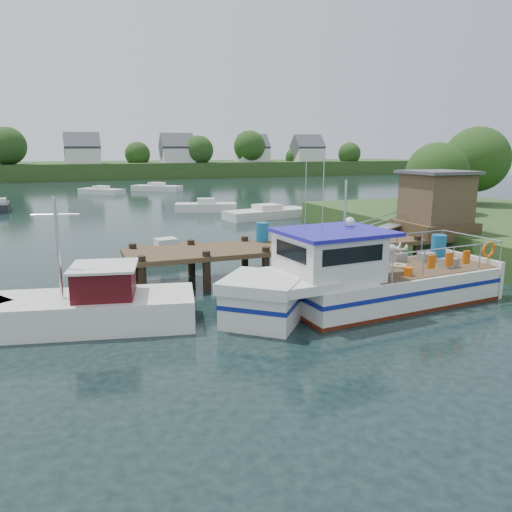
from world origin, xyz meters
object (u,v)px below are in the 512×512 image
object	(u,v)px
moored_b	(206,207)
moored_e	(1,206)
moored_far	(157,188)
moored_c	(267,213)
lobster_boat	(360,281)
moored_d	(101,191)
dock	(392,219)
moored_rowboat	(166,251)
work_boat	(77,307)

from	to	relation	value
moored_b	moored_e	size ratio (longest dim) A/B	1.33
moored_far	moored_b	xyz separation A→B (m)	(0.35, -24.02, 0.03)
moored_far	moored_c	bearing A→B (deg)	-59.84
lobster_boat	moored_far	world-z (taller)	lobster_boat
moored_d	moored_e	world-z (taller)	moored_e
dock	moored_rowboat	bearing A→B (deg)	152.79
moored_d	moored_c	bearing A→B (deg)	-82.67
moored_c	moored_rowboat	bearing A→B (deg)	-131.45
lobster_boat	moored_b	size ratio (longest dim) A/B	1.99
lobster_boat	moored_rowboat	size ratio (longest dim) A/B	2.98
work_boat	moored_e	distance (m)	34.56
work_boat	moored_c	world-z (taller)	work_boat
lobster_boat	moored_e	size ratio (longest dim) A/B	2.64
moored_far	moored_d	world-z (taller)	moored_far
dock	moored_e	bearing A→B (deg)	123.82
moored_c	moored_d	bearing A→B (deg)	110.66
moored_d	dock	bearing A→B (deg)	-91.24
moored_far	moored_d	bearing A→B (deg)	-141.24
lobster_boat	moored_b	bearing A→B (deg)	80.38
dock	moored_d	xyz separation A→B (m)	(-10.55, 45.26, -1.87)
moored_rowboat	moored_c	size ratio (longest dim) A/B	0.51
moored_b	moored_d	world-z (taller)	moored_b
dock	moored_c	distance (m)	17.50
moored_c	lobster_boat	bearing A→B (deg)	-104.77
dock	work_boat	bearing A→B (deg)	-164.80
moored_c	moored_d	xyz separation A→B (m)	(-11.09, 27.87, -0.04)
moored_rowboat	moored_b	bearing A→B (deg)	90.18
moored_d	lobster_boat	bearing A→B (deg)	-98.07
dock	moored_d	bearing A→B (deg)	103.13
work_boat	moored_rowboat	bearing A→B (deg)	74.83
moored_b	dock	bearing A→B (deg)	-101.31
lobster_boat	moored_b	world-z (taller)	lobster_boat
moored_b	work_boat	bearing A→B (deg)	-131.33
dock	moored_far	size ratio (longest dim) A/B	2.52
work_boat	moored_c	distance (m)	26.00
moored_d	moored_rowboat	bearing A→B (deg)	-103.47
dock	moored_e	size ratio (longest dim) A/B	3.89
dock	lobster_boat	bearing A→B (deg)	-133.74
moored_rowboat	moored_b	size ratio (longest dim) A/B	0.67
moored_rowboat	moored_e	xyz separation A→B (m)	(-10.28, 25.06, 0.04)
moored_c	moored_b	bearing A→B (deg)	119.70
lobster_boat	moored_e	bearing A→B (deg)	107.68
moored_c	moored_e	bearing A→B (deg)	147.33
moored_far	moored_e	distance (m)	24.07
moored_b	moored_c	bearing A→B (deg)	-77.85
lobster_boat	work_boat	distance (m)	9.49
moored_far	moored_d	xyz separation A→B (m)	(-7.22, -2.07, -0.04)
moored_far	moored_e	size ratio (longest dim) A/B	1.54
work_boat	moored_c	size ratio (longest dim) A/B	1.07
work_boat	moored_b	distance (m)	29.50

